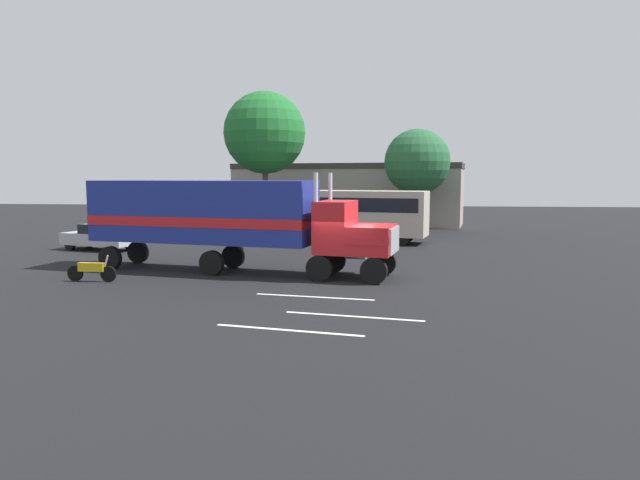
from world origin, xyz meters
TOP-DOWN VIEW (x-y plane):
  - ground_plane at (0.00, 0.00)m, footprint 120.00×120.00m
  - lane_stripe_near at (-0.85, -3.50)m, footprint 4.38×0.81m
  - lane_stripe_mid at (0.69, -6.21)m, footprint 4.36×0.91m
  - lane_stripe_far at (-1.09, -7.97)m, footprint 4.36×0.94m
  - semi_truck at (-5.51, 1.61)m, footprint 14.37×5.22m
  - person_bystander at (-5.38, 4.02)m, footprint 0.34×0.46m
  - parked_bus at (-0.79, 14.12)m, footprint 11.29×5.01m
  - parked_car at (-14.87, 8.24)m, footprint 4.73×2.94m
  - motorcycle at (-10.35, -1.40)m, footprint 2.11×0.26m
  - tree_left at (-7.39, 20.71)m, footprint 6.41×6.41m
  - tree_center at (4.52, 21.53)m, footprint 5.13×5.13m
  - building_backdrop at (-1.30, 28.52)m, footprint 21.43×9.91m

SIDE VIEW (x-z plane):
  - ground_plane at x=0.00m, z-range 0.00..0.00m
  - lane_stripe_near at x=-0.85m, z-range 0.00..0.01m
  - lane_stripe_mid at x=0.69m, z-range 0.00..0.01m
  - lane_stripe_far at x=-1.09m, z-range 0.00..0.01m
  - motorcycle at x=-10.35m, z-range -0.08..1.04m
  - parked_car at x=-14.87m, z-range 0.02..1.59m
  - person_bystander at x=-5.38m, z-range 0.08..1.71m
  - parked_bus at x=-0.79m, z-range 0.37..3.77m
  - semi_truck at x=-5.51m, z-range 0.27..4.77m
  - building_backdrop at x=-1.30m, z-range 0.21..5.70m
  - tree_center at x=4.52m, z-range 1.43..9.46m
  - tree_left at x=-7.39m, z-range 2.24..13.18m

